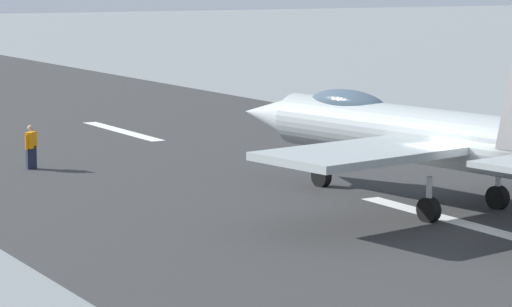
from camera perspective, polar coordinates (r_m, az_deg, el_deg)
The scene contains 4 objects.
ground_plane at distance 36.32m, azimuth 9.70°, elevation -3.29°, with size 400.00×400.00×0.00m, color gray.
runway_strip at distance 36.31m, azimuth 9.72°, elevation -3.28°, with size 240.00×26.00×0.02m.
fighter_jet at distance 38.20m, azimuth 8.02°, elevation 0.95°, with size 17.01×13.61×5.57m.
crew_person at distance 46.31m, azimuth -10.71°, elevation 0.30°, with size 0.49×0.57×1.72m.
Camera 1 is at (-27.10, 23.04, 7.34)m, focal length 83.70 mm.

